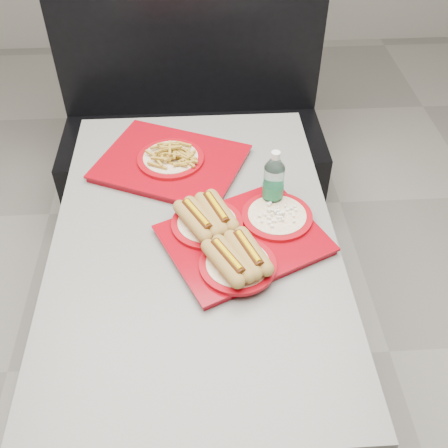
{
  "coord_description": "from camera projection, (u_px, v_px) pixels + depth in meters",
  "views": [
    {
      "loc": [
        0.02,
        -1.18,
        1.93
      ],
      "look_at": [
        0.09,
        -0.04,
        0.83
      ],
      "focal_mm": 42.0,
      "sensor_mm": 36.0,
      "label": 1
    }
  ],
  "objects": [
    {
      "name": "booth_bench",
      "position": [
        193.0,
        133.0,
        2.7
      ],
      "size": [
        1.3,
        0.57,
        1.35
      ],
      "color": "black",
      "rests_on": "ground"
    },
    {
      "name": "tray_near",
      "position": [
        238.0,
        236.0,
        1.62
      ],
      "size": [
        0.58,
        0.53,
        0.1
      ],
      "rotation": [
        0.0,
        0.0,
        0.43
      ],
      "color": "maroon",
      "rests_on": "diner_table"
    },
    {
      "name": "ground",
      "position": [
        201.0,
        362.0,
        2.19
      ],
      "size": [
        6.0,
        6.0,
        0.0
      ],
      "primitive_type": "plane",
      "color": "#A09B90",
      "rests_on": "ground"
    },
    {
      "name": "tray_far",
      "position": [
        171.0,
        160.0,
        1.91
      ],
      "size": [
        0.61,
        0.56,
        0.1
      ],
      "rotation": [
        0.0,
        0.0,
        -0.42
      ],
      "color": "maroon",
      "rests_on": "diner_table"
    },
    {
      "name": "diner_table",
      "position": [
        196.0,
        269.0,
        1.78
      ],
      "size": [
        0.92,
        1.42,
        0.75
      ],
      "color": "black",
      "rests_on": "ground"
    },
    {
      "name": "water_bottle",
      "position": [
        273.0,
        184.0,
        1.7
      ],
      "size": [
        0.07,
        0.07,
        0.22
      ],
      "rotation": [
        0.0,
        0.0,
        -0.12
      ],
      "color": "silver",
      "rests_on": "diner_table"
    }
  ]
}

